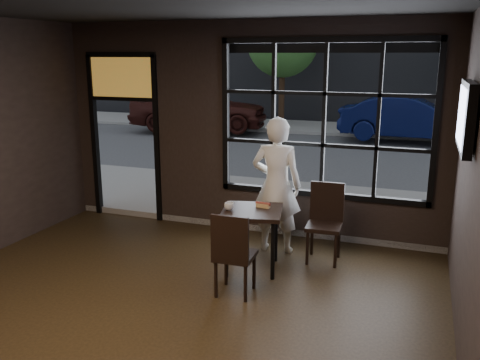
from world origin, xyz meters
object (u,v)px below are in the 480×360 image
at_px(man, 276,185).
at_px(cafe_table, 252,239).
at_px(navy_car, 409,118).
at_px(chair_near, 235,253).

bearing_deg(man, cafe_table, 78.13).
relative_size(man, navy_car, 0.45).
xyz_separation_m(chair_near, man, (0.07, 1.45, 0.45)).
xyz_separation_m(cafe_table, chair_near, (0.04, -0.72, 0.10)).
relative_size(chair_near, navy_car, 0.24).
distance_m(chair_near, navy_car, 11.54).
height_order(man, navy_car, man).
distance_m(man, navy_car, 10.10).
xyz_separation_m(cafe_table, navy_car, (1.50, 10.72, 0.39)).
bearing_deg(navy_car, man, 173.01).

